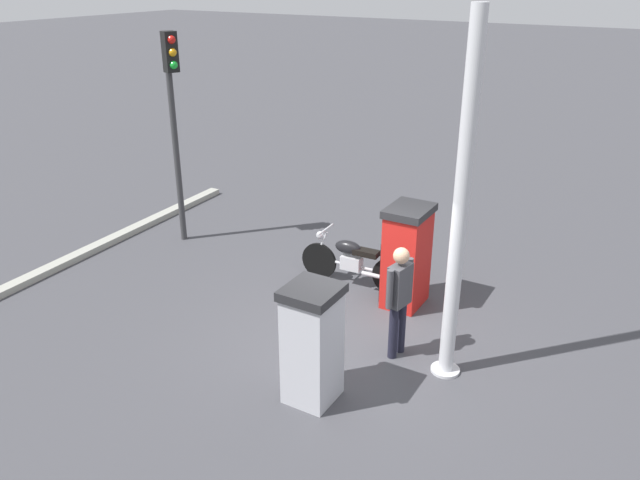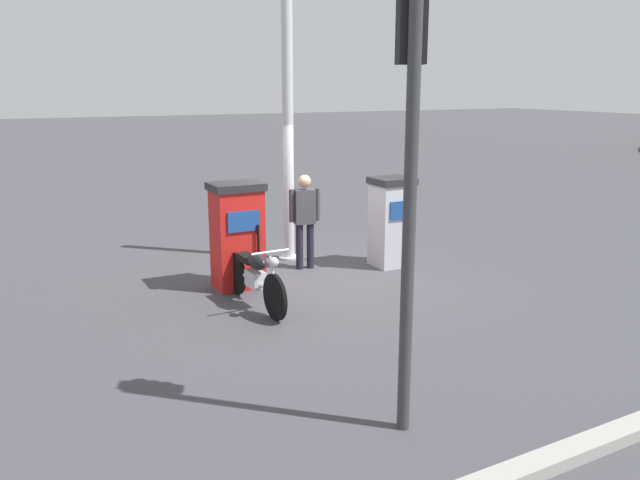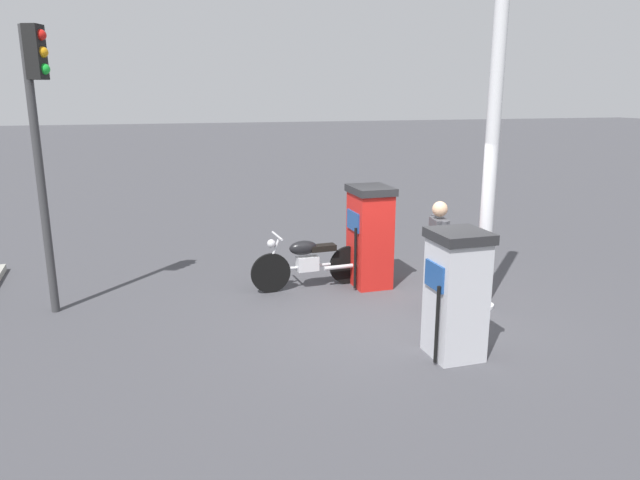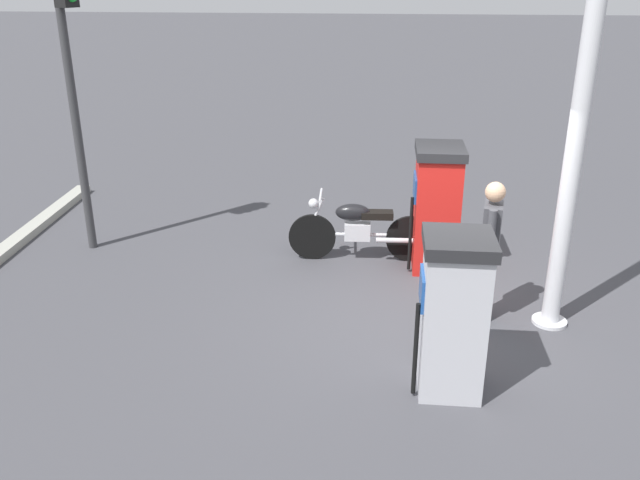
{
  "view_description": "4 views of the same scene",
  "coord_description": "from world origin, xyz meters",
  "px_view_note": "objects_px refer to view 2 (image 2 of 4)",
  "views": [
    {
      "loc": [
        -3.59,
        7.11,
        5.12
      ],
      "look_at": [
        0.98,
        -0.49,
        1.27
      ],
      "focal_mm": 35.13,
      "sensor_mm": 36.0,
      "label": 1
    },
    {
      "loc": [
        9.69,
        -4.91,
        3.21
      ],
      "look_at": [
        0.83,
        -0.43,
        0.86
      ],
      "focal_mm": 37.1,
      "sensor_mm": 36.0,
      "label": 2
    },
    {
      "loc": [
        3.43,
        7.45,
        3.19
      ],
      "look_at": [
        1.08,
        -0.51,
        1.1
      ],
      "focal_mm": 32.68,
      "sensor_mm": 36.0,
      "label": 3
    },
    {
      "loc": [
        0.58,
        7.07,
        3.81
      ],
      "look_at": [
        1.35,
        -0.1,
        0.88
      ],
      "focal_mm": 37.17,
      "sensor_mm": 36.0,
      "label": 4
    }
  ],
  "objects_px": {
    "canopy_support_pole": "(288,135)",
    "fuel_pump_far": "(391,221)",
    "attendant_person": "(305,215)",
    "fuel_pump_near": "(237,235)",
    "roadside_traffic_light": "(410,135)",
    "motorcycle_near_pump": "(255,275)"
  },
  "relations": [
    {
      "from": "canopy_support_pole",
      "to": "fuel_pump_far",
      "type": "bearing_deg",
      "value": 48.22
    },
    {
      "from": "attendant_person",
      "to": "canopy_support_pole",
      "type": "height_order",
      "value": "canopy_support_pole"
    },
    {
      "from": "fuel_pump_near",
      "to": "roadside_traffic_light",
      "type": "distance_m",
      "value": 5.29
    },
    {
      "from": "fuel_pump_near",
      "to": "attendant_person",
      "type": "relative_size",
      "value": 1.02
    },
    {
      "from": "motorcycle_near_pump",
      "to": "fuel_pump_near",
      "type": "bearing_deg",
      "value": 173.84
    },
    {
      "from": "fuel_pump_far",
      "to": "attendant_person",
      "type": "distance_m",
      "value": 1.56
    },
    {
      "from": "attendant_person",
      "to": "canopy_support_pole",
      "type": "distance_m",
      "value": 1.55
    },
    {
      "from": "fuel_pump_near",
      "to": "motorcycle_near_pump",
      "type": "height_order",
      "value": "fuel_pump_near"
    },
    {
      "from": "roadside_traffic_light",
      "to": "canopy_support_pole",
      "type": "xyz_separation_m",
      "value": [
        -6.21,
        1.6,
        -0.46
      ]
    },
    {
      "from": "fuel_pump_far",
      "to": "motorcycle_near_pump",
      "type": "bearing_deg",
      "value": -70.94
    },
    {
      "from": "fuel_pump_far",
      "to": "roadside_traffic_light",
      "type": "relative_size",
      "value": 0.39
    },
    {
      "from": "fuel_pump_near",
      "to": "fuel_pump_far",
      "type": "relative_size",
      "value": 1.06
    },
    {
      "from": "fuel_pump_far",
      "to": "roadside_traffic_light",
      "type": "bearing_deg",
      "value": -31.64
    },
    {
      "from": "fuel_pump_near",
      "to": "fuel_pump_far",
      "type": "bearing_deg",
      "value": 89.99
    },
    {
      "from": "attendant_person",
      "to": "roadside_traffic_light",
      "type": "relative_size",
      "value": 0.41
    },
    {
      "from": "fuel_pump_far",
      "to": "motorcycle_near_pump",
      "type": "distance_m",
      "value": 3.21
    },
    {
      "from": "fuel_pump_far",
      "to": "canopy_support_pole",
      "type": "relative_size",
      "value": 0.33
    },
    {
      "from": "fuel_pump_near",
      "to": "motorcycle_near_pump",
      "type": "relative_size",
      "value": 0.84
    },
    {
      "from": "fuel_pump_far",
      "to": "attendant_person",
      "type": "relative_size",
      "value": 0.96
    },
    {
      "from": "fuel_pump_far",
      "to": "canopy_support_pole",
      "type": "bearing_deg",
      "value": -131.78
    },
    {
      "from": "fuel_pump_near",
      "to": "motorcycle_near_pump",
      "type": "xyz_separation_m",
      "value": [
        1.04,
        -0.11,
        -0.38
      ]
    },
    {
      "from": "motorcycle_near_pump",
      "to": "canopy_support_pole",
      "type": "bearing_deg",
      "value": 145.64
    }
  ]
}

